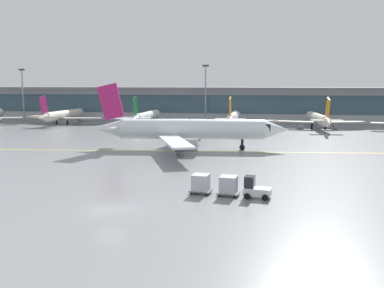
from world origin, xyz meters
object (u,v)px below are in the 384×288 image
Objects in this scene: gate_airplane_1 at (64,115)px; apron_light_mast_0 at (23,92)px; cargo_dolly_lead at (228,185)px; cargo_dolly_trailing at (201,183)px; apron_light_mast_1 at (206,92)px; gate_airplane_3 at (233,118)px; taxiing_regional_jet at (189,130)px; baggage_tug at (255,189)px; gate_airplane_4 at (318,119)px; gate_airplane_2 at (147,117)px.

gate_airplane_1 is 19.22m from apron_light_mast_0.
cargo_dolly_trailing is (-2.79, 0.42, 0.00)m from cargo_dolly_lead.
gate_airplane_3 is at bearing -49.81° from apron_light_mast_1.
taxiing_regional_jet reaches higher than gate_airplane_3.
baggage_tug is 2.60m from cargo_dolly_lead.
apron_light_mast_1 is at bearing -73.46° from gate_airplane_1.
cargo_dolly_trailing is (-19.51, -63.88, -1.29)m from gate_airplane_4.
cargo_dolly_trailing is 0.15× the size of apron_light_mast_1.
gate_airplane_1 is 1.00× the size of gate_airplane_2.
cargo_dolly_lead is 2.82m from cargo_dolly_trailing.
gate_airplane_3 is at bearing 103.78° from baggage_tug.
gate_airplane_4 reaches higher than cargo_dolly_lead.
apron_light_mast_1 is at bearing 107.39° from cargo_dolly_lead.
taxiing_regional_jet reaches higher than cargo_dolly_trailing.
cargo_dolly_lead is (-2.56, 0.39, 0.16)m from baggage_tug.
cargo_dolly_trailing is at bearing -158.71° from gate_airplane_2.
apron_light_mast_1 reaches higher than apron_light_mast_0.
baggage_tug is 0.18× the size of apron_light_mast_1.
baggage_tug is at bearing -74.28° from taxiing_regional_jet.
gate_airplane_2 is 42.04m from gate_airplane_4.
cargo_dolly_lead is at bearing -139.57° from gate_airplane_1.
gate_airplane_1 is at bearing -27.08° from apron_light_mast_0.
gate_airplane_3 is 14.06m from apron_light_mast_1.
gate_airplane_3 and gate_airplane_4 have the same top height.
baggage_tug is at bearing -173.54° from gate_airplane_3.
cargo_dolly_lead is 98.94m from apron_light_mast_0.
gate_airplane_1 is 1.51× the size of apron_light_mast_1.
gate_airplane_2 is (23.19, -1.54, 0.00)m from gate_airplane_1.
cargo_dolly_lead is (3.37, -64.53, -1.29)m from gate_airplane_3.
gate_airplane_1 is 80.00m from cargo_dolly_trailing.
baggage_tug is at bearing -0.00° from cargo_dolly_trailing.
gate_airplane_1 and gate_airplane_4 have the same top height.
gate_airplane_1 is 1.59× the size of apron_light_mast_0.
gate_airplane_1 is 0.72× the size of taxiing_regional_jet.
apron_light_mast_0 is at bearing 138.54° from cargo_dolly_trailing.
taxiing_regional_jet reaches higher than gate_airplane_2.
gate_airplane_3 is at bearing 99.08° from cargo_dolly_trailing.
gate_airplane_2 reaches higher than baggage_tug.
apron_light_mast_0 is 53.30m from apron_light_mast_1.
taxiing_regional_jet is 14.22× the size of cargo_dolly_trailing.
baggage_tug reaches higher than cargo_dolly_lead.
gate_airplane_4 is at bearing -87.40° from gate_airplane_1.
gate_airplane_1 is 38.36m from apron_light_mast_1.
gate_airplane_1 is at bearing 134.84° from cargo_dolly_lead.
apron_light_mast_0 reaches higher than cargo_dolly_lead.
baggage_tug is at bearing -138.31° from gate_airplane_1.
apron_light_mast_1 is (13.78, 9.67, 6.17)m from gate_airplane_2.
apron_light_mast_1 is at bearing 109.26° from baggage_tug.
baggage_tug is 5.41m from cargo_dolly_trailing.
gate_airplane_2 reaches higher than cargo_dolly_lead.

